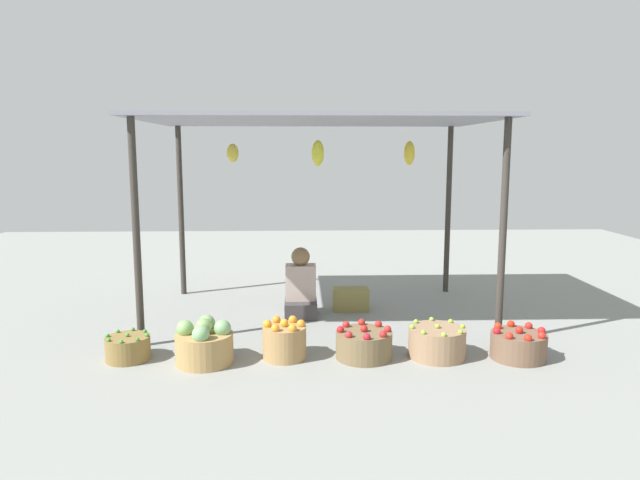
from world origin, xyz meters
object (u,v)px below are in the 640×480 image
Objects in this scene: basket_red_tomatoes at (518,345)px; wooden_crate_near_vendor at (351,299)px; basket_oranges at (284,341)px; basket_red_apples at (364,344)px; basket_green_chilies at (128,348)px; vendor_person at (301,290)px; basket_limes at (437,342)px; basket_cabbages at (204,344)px.

wooden_crate_near_vendor is (-1.37, 1.66, 0.00)m from basket_red_tomatoes.
basket_red_apples is (0.72, -0.02, -0.03)m from basket_oranges.
basket_green_chilies is 2.12m from basket_red_apples.
basket_red_apples is at bearing -67.82° from vendor_person.
basket_cabbages is at bearing -177.86° from basket_limes.
basket_limes is (1.38, -0.02, -0.02)m from basket_oranges.
vendor_person is 1.99× the size of basket_green_chilies.
basket_cabbages is (-0.85, -1.47, -0.13)m from vendor_person.
basket_green_chilies is 3.50m from basket_red_tomatoes.
basket_cabbages is 2.80m from basket_red_tomatoes.
basket_red_apples is at bearing 179.94° from basket_limes.
vendor_person reaches higher than basket_red_tomatoes.
basket_limes is at bearing 2.14° from basket_cabbages.
vendor_person reaches higher than basket_oranges.
vendor_person is 1.70m from basket_cabbages.
basket_green_chilies is 0.77× the size of basket_cabbages.
basket_oranges is at bearing -0.51° from basket_green_chilies.
basket_cabbages is 1.03× the size of basket_red_tomatoes.
wooden_crate_near_vendor reaches higher than basket_green_chilies.
basket_red_tomatoes is 1.19× the size of wooden_crate_near_vendor.
basket_red_tomatoes is at bearing -2.67° from basket_red_apples.
basket_red_apples is (1.42, 0.08, -0.04)m from basket_cabbages.
basket_green_chilies is 2.65m from wooden_crate_near_vendor.
vendor_person is 1.59× the size of basket_red_tomatoes.
basket_oranges is 0.95× the size of wooden_crate_near_vendor.
basket_red_tomatoes reaches higher than wooden_crate_near_vendor.
wooden_crate_near_vendor is (0.02, 1.60, 0.00)m from basket_red_apples.
basket_red_apples reaches higher than basket_green_chilies.
basket_red_tomatoes is at bearing -1.55° from basket_green_chilies.
basket_red_apples is (0.57, -1.39, -0.17)m from vendor_person.
basket_cabbages is (0.70, -0.11, 0.06)m from basket_green_chilies.
basket_cabbages reaches higher than basket_limes.
basket_oranges is (1.40, -0.01, 0.05)m from basket_green_chilies.
basket_green_chilies is (-1.55, -1.36, -0.19)m from vendor_person.
basket_green_chilies is at bearing 179.49° from basket_oranges.
basket_limes is 1.24× the size of wooden_crate_near_vendor.
vendor_person is at bearing 131.54° from basket_limes.
basket_cabbages is 1.22× the size of wooden_crate_near_vendor.
basket_cabbages reaches higher than basket_oranges.
basket_red_apples is at bearing 177.33° from basket_red_tomatoes.
basket_red_tomatoes reaches higher than basket_green_chilies.
basket_cabbages is at bearing -130.68° from wooden_crate_near_vendor.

